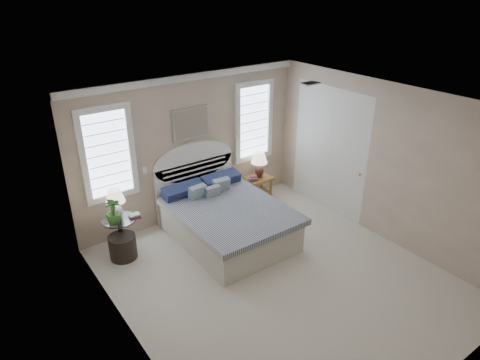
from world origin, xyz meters
The scene contains 21 objects.
floor centered at (0.00, 0.00, 0.00)m, with size 4.50×5.00×0.01m, color beige.
ceiling centered at (0.00, 0.00, 2.70)m, with size 4.50×5.00×0.01m, color white.
wall_back centered at (0.00, 2.50, 1.35)m, with size 4.50×0.02×2.70m, color tan.
wall_left centered at (-2.25, 0.00, 1.35)m, with size 0.02×5.00×2.70m, color tan.
wall_right centered at (2.25, 0.00, 1.35)m, with size 0.02×5.00×2.70m, color tan.
crown_molding centered at (0.00, 2.46, 2.64)m, with size 4.50×0.08×0.12m, color white.
hvac_vent centered at (1.20, 0.80, 2.68)m, with size 0.30×0.20×0.02m, color #B2B2B2.
switch_plate centered at (-0.95, 2.48, 1.15)m, with size 0.08×0.01×0.12m, color white.
window_left centered at (-1.55, 2.48, 1.60)m, with size 0.90×0.06×1.60m, color #C9E0FF.
window_right centered at (1.40, 2.48, 1.60)m, with size 0.90×0.06×1.60m, color #C9E0FF.
painting centered at (0.00, 2.46, 1.82)m, with size 0.74×0.04×0.58m, color silver.
closet_door centered at (2.23, 1.20, 1.20)m, with size 0.02×1.80×2.40m, color silver.
bed centered at (0.00, 1.46, 0.39)m, with size 1.72×2.28×1.47m.
side_table_left centered at (-1.65, 2.05, 0.39)m, with size 0.56×0.56×0.63m.
nightstand_right centered at (1.30, 2.15, 0.39)m, with size 0.50×0.40×0.53m.
floor_pot centered at (-1.70, 1.89, 0.20)m, with size 0.44×0.44×0.40m, color black.
lamp_left centered at (-1.65, 2.10, 0.94)m, with size 0.41×0.41×0.51m.
lamp_right centered at (1.32, 2.17, 0.85)m, with size 0.41×0.41×0.53m.
potted_plant centered at (-1.75, 1.96, 0.84)m, with size 0.24×0.24×0.43m, color #3E742E.
books_left centered at (-1.43, 1.92, 0.67)m, with size 0.21×0.17×0.08m.
books_right centered at (1.12, 2.11, 0.58)m, with size 0.22×0.19×0.10m.
Camera 1 is at (-3.56, -3.94, 4.16)m, focal length 32.00 mm.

